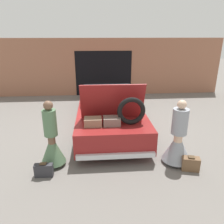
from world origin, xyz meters
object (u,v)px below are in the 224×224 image
(person_right, at_px, (178,142))
(car, at_px, (109,109))
(person_left, at_px, (52,143))
(suitcase_beside_right_person, at_px, (190,164))
(suitcase_beside_left_person, at_px, (44,170))

(person_right, bearing_deg, car, 39.33)
(person_left, height_order, suitcase_beside_right_person, person_left)
(car, height_order, suitcase_beside_left_person, car)
(person_right, distance_m, suitcase_beside_left_person, 3.16)
(car, distance_m, person_right, 2.91)
(person_left, xyz_separation_m, suitcase_beside_left_person, (-0.14, -0.45, -0.42))
(car, distance_m, suitcase_beside_left_person, 3.28)
(suitcase_beside_right_person, bearing_deg, car, 120.91)
(car, bearing_deg, person_right, -59.23)
(suitcase_beside_left_person, bearing_deg, car, 59.98)
(person_right, distance_m, suitcase_beside_right_person, 0.57)
(car, relative_size, person_left, 3.18)
(car, distance_m, suitcase_beside_right_person, 3.34)
(car, height_order, person_left, car)
(person_right, xyz_separation_m, suitcase_beside_left_person, (-3.12, -0.32, -0.41))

